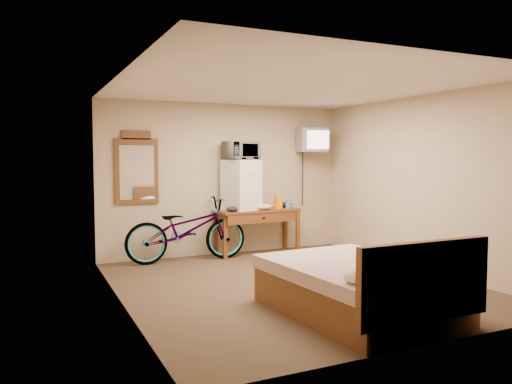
# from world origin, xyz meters

# --- Properties ---
(room) EXTENTS (4.60, 4.64, 2.50)m
(room) POSITION_xyz_m (-0.00, 0.00, 1.25)
(room) COLOR #3F311F
(room) RESTS_ON ground
(desk) EXTENTS (1.45, 0.63, 0.75)m
(desk) POSITION_xyz_m (0.47, 2.00, 0.64)
(desk) COLOR brown
(desk) RESTS_ON floor
(mini_fridge) EXTENTS (0.64, 0.62, 0.83)m
(mini_fridge) POSITION_xyz_m (0.19, 2.04, 1.16)
(mini_fridge) COLOR white
(mini_fridge) RESTS_ON desk
(microwave) EXTENTS (0.61, 0.47, 0.30)m
(microwave) POSITION_xyz_m (0.19, 2.04, 1.72)
(microwave) COLOR white
(microwave) RESTS_ON mini_fridge
(snack_bag) EXTENTS (0.13, 0.09, 0.24)m
(snack_bag) POSITION_xyz_m (0.83, 1.96, 0.87)
(snack_bag) COLOR orange
(snack_bag) RESTS_ON desk
(blue_cup) EXTENTS (0.09, 0.09, 0.15)m
(blue_cup) POSITION_xyz_m (1.00, 1.92, 0.83)
(blue_cup) COLOR #418BDE
(blue_cup) RESTS_ON desk
(cloth_cream) EXTENTS (0.32, 0.25, 0.10)m
(cloth_cream) POSITION_xyz_m (0.52, 1.92, 0.80)
(cloth_cream) COLOR beige
(cloth_cream) RESTS_ON desk
(cloth_dark_a) EXTENTS (0.23, 0.17, 0.09)m
(cloth_dark_a) POSITION_xyz_m (-0.04, 1.85, 0.79)
(cloth_dark_a) COLOR black
(cloth_dark_a) RESTS_ON desk
(cloth_dark_b) EXTENTS (0.21, 0.17, 0.10)m
(cloth_dark_b) POSITION_xyz_m (1.06, 2.10, 0.80)
(cloth_dark_b) COLOR black
(cloth_dark_b) RESTS_ON desk
(crt_television) EXTENTS (0.54, 0.62, 0.41)m
(crt_television) POSITION_xyz_m (1.52, 2.02, 1.91)
(crt_television) COLOR black
(crt_television) RESTS_ON room
(wall_mirror) EXTENTS (0.67, 0.04, 1.13)m
(wall_mirror) POSITION_xyz_m (-1.47, 2.27, 1.44)
(wall_mirror) COLOR brown
(wall_mirror) RESTS_ON room
(bicycle) EXTENTS (1.92, 0.73, 1.00)m
(bicycle) POSITION_xyz_m (-0.79, 1.93, 0.50)
(bicycle) COLOR black
(bicycle) RESTS_ON floor
(bed) EXTENTS (1.58, 2.01, 0.90)m
(bed) POSITION_xyz_m (0.06, -1.38, 0.30)
(bed) COLOR brown
(bed) RESTS_ON floor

